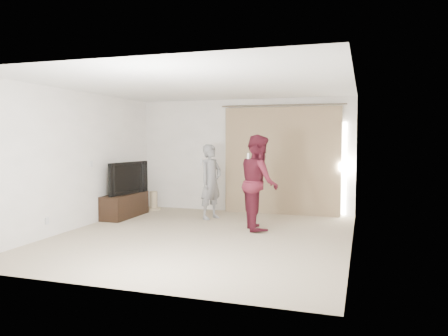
{
  "coord_description": "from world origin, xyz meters",
  "views": [
    {
      "loc": [
        2.65,
        -7.0,
        1.72
      ],
      "look_at": [
        0.02,
        1.2,
        1.12
      ],
      "focal_mm": 35.0,
      "sensor_mm": 36.0,
      "label": 1
    }
  ],
  "objects": [
    {
      "name": "person_man",
      "position": [
        -0.42,
        1.66,
        0.79
      ],
      "size": [
        0.57,
        0.68,
        1.58
      ],
      "color": "slate",
      "rests_on": "ground"
    },
    {
      "name": "tv_console",
      "position": [
        -2.27,
        1.28,
        0.25
      ],
      "size": [
        0.46,
        1.32,
        0.51
      ],
      "primitive_type": "cube",
      "color": "black",
      "rests_on": "ground"
    },
    {
      "name": "curtain",
      "position": [
        0.91,
        2.68,
        1.2
      ],
      "size": [
        2.8,
        0.11,
        2.46
      ],
      "color": "#977E5D",
      "rests_on": "ground"
    },
    {
      "name": "wall_back",
      "position": [
        0.0,
        2.75,
        1.3
      ],
      "size": [
        5.0,
        0.04,
        2.6
      ],
      "primitive_type": "cube",
      "color": "white",
      "rests_on": "ground"
    },
    {
      "name": "wall_left",
      "position": [
        -2.5,
        -0.0,
        1.3
      ],
      "size": [
        0.04,
        5.5,
        2.6
      ],
      "color": "white",
      "rests_on": "ground"
    },
    {
      "name": "floor",
      "position": [
        0.0,
        0.0,
        0.0
      ],
      "size": [
        5.5,
        5.5,
        0.0
      ],
      "primitive_type": "plane",
      "color": "tan",
      "rests_on": "ground"
    },
    {
      "name": "ceiling",
      "position": [
        0.0,
        0.0,
        2.6
      ],
      "size": [
        5.0,
        5.5,
        0.01
      ],
      "primitive_type": "cube",
      "color": "white",
      "rests_on": "wall_back"
    },
    {
      "name": "tv",
      "position": [
        -2.27,
        1.28,
        0.85
      ],
      "size": [
        0.37,
        1.21,
        0.69
      ],
      "primitive_type": "imported",
      "rotation": [
        0.0,
        0.0,
        1.39
      ],
      "color": "black",
      "rests_on": "tv_console"
    },
    {
      "name": "person_woman",
      "position": [
        0.79,
        0.93,
        0.89
      ],
      "size": [
        0.97,
        1.07,
        1.78
      ],
      "color": "#501421",
      "rests_on": "ground"
    },
    {
      "name": "scratching_post",
      "position": [
        -2.1,
        2.31,
        0.18
      ],
      "size": [
        0.33,
        0.33,
        0.44
      ],
      "color": "#C4AF86",
      "rests_on": "ground"
    }
  ]
}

